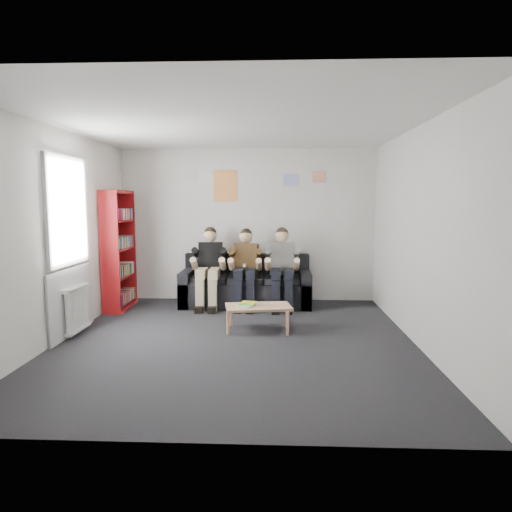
# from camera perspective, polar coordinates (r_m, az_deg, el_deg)

# --- Properties ---
(room_shell) EXTENTS (5.00, 5.00, 5.00)m
(room_shell) POSITION_cam_1_polar(r_m,az_deg,el_deg) (5.69, -2.55, 2.57)
(room_shell) COLOR black
(room_shell) RESTS_ON ground
(sofa) EXTENTS (2.19, 0.90, 0.85)m
(sofa) POSITION_cam_1_polar(r_m,az_deg,el_deg) (7.89, -1.23, -3.90)
(sofa) COLOR black
(sofa) RESTS_ON ground
(bookshelf) EXTENTS (0.29, 0.88, 1.95)m
(bookshelf) POSITION_cam_1_polar(r_m,az_deg,el_deg) (7.82, -16.73, 0.70)
(bookshelf) COLOR maroon
(bookshelf) RESTS_ON ground
(coffee_table) EXTENTS (0.89, 0.49, 0.35)m
(coffee_table) POSITION_cam_1_polar(r_m,az_deg,el_deg) (6.29, 0.29, -6.60)
(coffee_table) COLOR tan
(coffee_table) RESTS_ON ground
(game_cases) EXTENTS (0.24, 0.21, 0.05)m
(game_cases) POSITION_cam_1_polar(r_m,az_deg,el_deg) (6.27, -1.15, -6.02)
(game_cases) COLOR silver
(game_cases) RESTS_ON coffee_table
(person_left) EXTENTS (0.41, 0.88, 1.34)m
(person_left) POSITION_cam_1_polar(r_m,az_deg,el_deg) (7.69, -5.89, -1.47)
(person_left) COLOR black
(person_left) RESTS_ON sofa
(person_middle) EXTENTS (0.40, 0.86, 1.32)m
(person_middle) POSITION_cam_1_polar(r_m,az_deg,el_deg) (7.63, -1.34, -1.57)
(person_middle) COLOR #51361B
(person_middle) RESTS_ON sofa
(person_right) EXTENTS (0.41, 0.88, 1.34)m
(person_right) POSITION_cam_1_polar(r_m,az_deg,el_deg) (7.61, 3.26, -1.54)
(person_right) COLOR silver
(person_right) RESTS_ON sofa
(radiator) EXTENTS (0.10, 0.64, 0.60)m
(radiator) POSITION_cam_1_polar(r_m,az_deg,el_deg) (6.58, -21.46, -6.14)
(radiator) COLOR white
(radiator) RESTS_ON ground
(window) EXTENTS (0.05, 1.30, 2.36)m
(window) POSITION_cam_1_polar(r_m,az_deg,el_deg) (6.49, -22.31, -0.25)
(window) COLOR white
(window) RESTS_ON room_shell
(poster_large) EXTENTS (0.42, 0.01, 0.55)m
(poster_large) POSITION_cam_1_polar(r_m,az_deg,el_deg) (8.19, -3.84, 8.76)
(poster_large) COLOR #EACD52
(poster_large) RESTS_ON room_shell
(poster_blue) EXTENTS (0.25, 0.01, 0.20)m
(poster_blue) POSITION_cam_1_polar(r_m,az_deg,el_deg) (8.15, 4.33, 9.47)
(poster_blue) COLOR #4370E3
(poster_blue) RESTS_ON room_shell
(poster_pink) EXTENTS (0.22, 0.01, 0.18)m
(poster_pink) POSITION_cam_1_polar(r_m,az_deg,el_deg) (8.18, 7.88, 9.76)
(poster_pink) COLOR #CE408D
(poster_pink) RESTS_ON room_shell
(poster_sign) EXTENTS (0.20, 0.01, 0.14)m
(poster_sign) POSITION_cam_1_polar(r_m,az_deg,el_deg) (8.29, -8.05, 10.07)
(poster_sign) COLOR silver
(poster_sign) RESTS_ON room_shell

